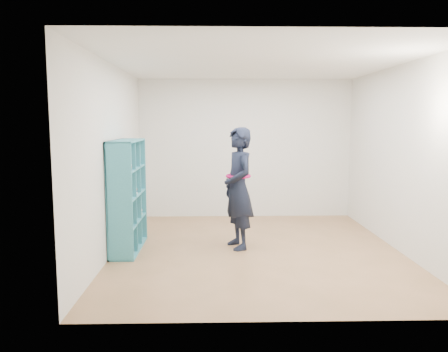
{
  "coord_description": "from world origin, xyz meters",
  "views": [
    {
      "loc": [
        -0.61,
        -6.01,
        1.81
      ],
      "look_at": [
        -0.45,
        0.3,
        1.02
      ],
      "focal_mm": 35.0,
      "sensor_mm": 36.0,
      "label": 1
    }
  ],
  "objects": [
    {
      "name": "smartphone",
      "position": [
        -0.41,
        0.16,
        0.98
      ],
      "size": [
        0.06,
        0.09,
        0.13
      ],
      "rotation": [
        0.32,
        0.0,
        0.51
      ],
      "color": "silver",
      "rests_on": "person"
    },
    {
      "name": "wall_back",
      "position": [
        0.0,
        2.25,
        1.3
      ],
      "size": [
        4.0,
        0.02,
        2.6
      ],
      "primitive_type": "cube",
      "color": "silver",
      "rests_on": "floor"
    },
    {
      "name": "person",
      "position": [
        -0.25,
        0.13,
        0.87
      ],
      "size": [
        0.59,
        0.73,
        1.73
      ],
      "rotation": [
        0.0,
        0.0,
        -1.25
      ],
      "color": "black",
      "rests_on": "floor"
    },
    {
      "name": "bookshelf",
      "position": [
        -1.85,
        0.08,
        0.76
      ],
      "size": [
        0.34,
        1.17,
        1.56
      ],
      "color": "teal",
      "rests_on": "floor"
    },
    {
      "name": "wall_front",
      "position": [
        0.0,
        -2.25,
        1.3
      ],
      "size": [
        4.0,
        0.02,
        2.6
      ],
      "primitive_type": "cube",
      "color": "silver",
      "rests_on": "floor"
    },
    {
      "name": "wall_left",
      "position": [
        -2.0,
        0.0,
        1.3
      ],
      "size": [
        0.02,
        4.5,
        2.6
      ],
      "primitive_type": "cube",
      "color": "silver",
      "rests_on": "floor"
    },
    {
      "name": "wall_right",
      "position": [
        2.0,
        0.0,
        1.3
      ],
      "size": [
        0.02,
        4.5,
        2.6
      ],
      "primitive_type": "cube",
      "color": "silver",
      "rests_on": "floor"
    },
    {
      "name": "ceiling",
      "position": [
        0.0,
        0.0,
        2.6
      ],
      "size": [
        4.5,
        4.5,
        0.0
      ],
      "primitive_type": "plane",
      "color": "white",
      "rests_on": "wall_back"
    },
    {
      "name": "floor",
      "position": [
        0.0,
        0.0,
        0.0
      ],
      "size": [
        4.5,
        4.5,
        0.0
      ],
      "primitive_type": "plane",
      "color": "olive",
      "rests_on": "ground"
    }
  ]
}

